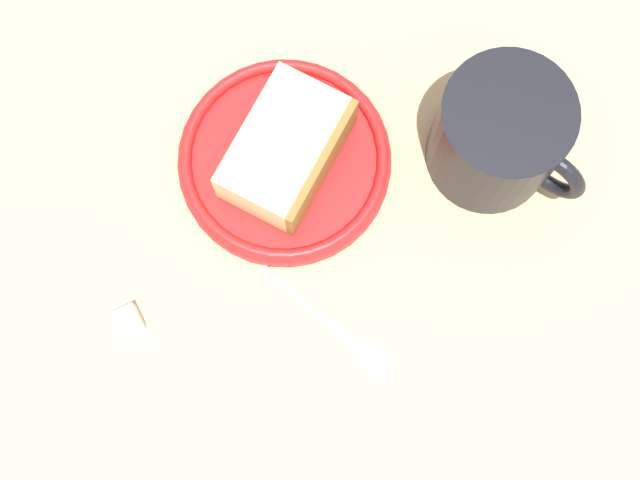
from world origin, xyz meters
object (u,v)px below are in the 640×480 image
(small_plate, at_px, (285,160))
(sugar_cube, at_px, (128,321))
(teaspoon, at_px, (353,342))
(cake_slice, at_px, (286,151))
(tea_mug, at_px, (500,136))

(small_plate, distance_m, sugar_cube, 0.17)
(teaspoon, distance_m, sugar_cube, 0.17)
(cake_slice, bearing_deg, small_plate, 170.46)
(cake_slice, bearing_deg, teaspoon, -51.94)
(small_plate, xyz_separation_m, tea_mug, (0.15, 0.06, 0.04))
(cake_slice, distance_m, tea_mug, 0.16)
(small_plate, height_order, cake_slice, cake_slice)
(small_plate, distance_m, tea_mug, 0.17)
(small_plate, relative_size, tea_mug, 1.37)
(tea_mug, height_order, teaspoon, tea_mug)
(small_plate, distance_m, cake_slice, 0.03)
(sugar_cube, bearing_deg, cake_slice, 64.67)
(small_plate, bearing_deg, tea_mug, 20.66)
(small_plate, relative_size, cake_slice, 1.48)
(tea_mug, distance_m, teaspoon, 0.19)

